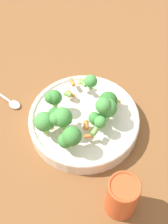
{
  "coord_description": "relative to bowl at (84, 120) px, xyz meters",
  "views": [
    {
      "loc": [
        0.13,
        -0.44,
        0.69
      ],
      "look_at": [
        0.0,
        0.0,
        0.06
      ],
      "focal_mm": 50.0,
      "sensor_mm": 36.0,
      "label": 1
    }
  ],
  "objects": [
    {
      "name": "ground_plane",
      "position": [
        0.0,
        0.0,
        -0.02
      ],
      "size": [
        3.0,
        3.0,
        0.0
      ],
      "primitive_type": "plane",
      "color": "brown"
    },
    {
      "name": "bowl",
      "position": [
        0.0,
        0.0,
        0.0
      ],
      "size": [
        0.29,
        0.29,
        0.05
      ],
      "color": "silver",
      "rests_on": "ground_plane"
    },
    {
      "name": "pasta_salad",
      "position": [
        -0.01,
        -0.03,
        0.07
      ],
      "size": [
        0.18,
        0.22,
        0.08
      ],
      "color": "#8CB766",
      "rests_on": "bowl"
    },
    {
      "name": "cup",
      "position": [
        0.14,
        -0.19,
        0.04
      ],
      "size": [
        0.07,
        0.07,
        0.12
      ],
      "color": "#CC4C23",
      "rests_on": "ground_plane"
    },
    {
      "name": "spoon",
      "position": [
        -0.23,
        0.02,
        -0.02
      ],
      "size": [
        0.16,
        0.08,
        0.01
      ],
      "rotation": [
        0.0,
        0.0,
        12.19
      ],
      "color": "silver",
      "rests_on": "ground_plane"
    }
  ]
}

